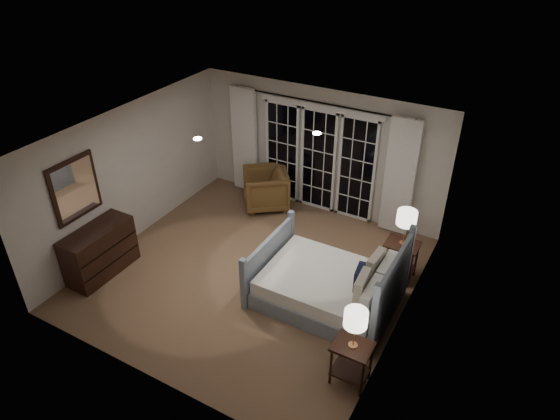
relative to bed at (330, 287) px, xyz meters
The scene contains 20 objects.
floor 1.45m from the bed, behind, with size 5.00×5.00×0.00m, color brown.
ceiling 2.61m from the bed, behind, with size 5.00×5.00×0.00m, color white.
wall_left 4.03m from the bed, behind, with size 0.02×5.00×2.50m, color silver.
wall_right 1.43m from the bed, ahead, with size 0.02×5.00×2.50m, color silver.
wall_back 3.05m from the bed, 119.30° to the left, with size 5.00×0.02×2.50m, color silver.
wall_front 3.00m from the bed, 119.91° to the right, with size 5.00×0.02×2.50m, color silver.
french_doors 2.97m from the bed, 119.70° to the left, with size 2.50×0.04×2.20m.
curtain_rod 3.42m from the bed, 120.30° to the left, with size 0.03×0.03×3.50m, color black.
curtain_left 3.99m from the bed, 141.86° to the left, with size 0.55×0.10×2.25m, color white.
curtain_right 2.56m from the bed, 84.56° to the left, with size 0.55×0.10×2.25m, color white.
downlight_a 2.35m from the bed, 134.51° to the left, with size 0.12×0.12×0.01m, color white.
downlight_b 2.99m from the bed, 169.65° to the right, with size 0.12×0.12×0.01m, color white.
bed is the anchor object (origin of this frame).
nightstand_left 1.52m from the bed, 55.46° to the right, with size 0.50×0.40×0.65m.
nightstand_right 1.36m from the bed, 56.31° to the left, with size 0.53×0.43×0.69m.
lamp_left 1.70m from the bed, 55.46° to the right, with size 0.29×0.29×0.57m.
lamp_right 1.60m from the bed, 56.31° to the left, with size 0.32×0.32×0.61m.
armchair 3.10m from the bed, 139.24° to the left, with size 0.86×0.88×0.80m, color brown.
dresser 3.84m from the bed, 162.16° to the right, with size 0.52×1.22×0.86m.
mirror 4.24m from the bed, 163.18° to the right, with size 0.05×0.85×1.00m.
Camera 1 is at (3.62, -5.54, 5.38)m, focal length 32.00 mm.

